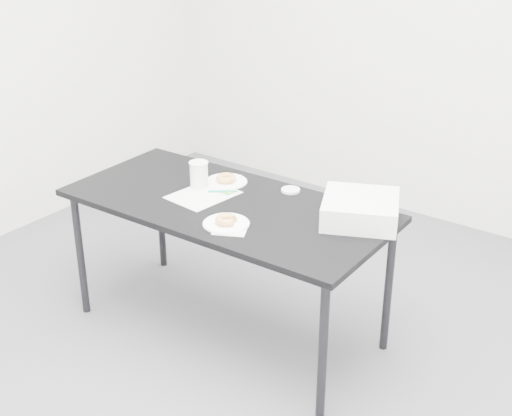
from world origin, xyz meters
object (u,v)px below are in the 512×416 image
Objects in this scene: plate_far at (226,182)px; bakery_box at (360,209)px; pen at (223,191)px; plate_near at (226,224)px; coffee_cup at (199,175)px; donut_near at (226,220)px; scorecard at (203,195)px; table at (227,213)px; donut_far at (226,178)px.

plate_far is 0.76m from bakery_box.
pen is at bearing 164.99° from bakery_box.
bakery_box is (0.46, 0.39, 0.05)m from plate_near.
coffee_cup is (-0.37, 0.25, 0.06)m from plate_near.
pen is 0.36m from donut_near.
scorecard is 0.35m from plate_near.
pen reaches higher than table.
donut_near reaches higher than plate_near.
plate_far is 0.02m from donut_far.
coffee_cup is (-0.37, 0.25, 0.04)m from donut_near.
donut_near is (0.29, -0.19, 0.02)m from scorecard.
donut_far is 0.30× the size of bakery_box.
bakery_box is (0.83, 0.14, -0.01)m from coffee_cup.
donut_far reaches higher than plate_far.
donut_near is at bearing -85.60° from pen.
plate_far is (-0.16, 0.19, 0.06)m from table.
plate_near is at bearing -85.60° from pen.
scorecard is (-0.15, 0.00, 0.06)m from table.
donut_near is (0.00, 0.00, 0.02)m from plate_near.
donut_far is at bearing 60.92° from coffee_cup.
plate_near is at bearing -164.43° from bakery_box.
pen is 1.43× the size of donut_far.
pen is at bearing 135.39° from table.
table is 0.16m from scorecard.
plate_far is at bearing 128.53° from plate_near.
scorecard is 0.78m from bakery_box.
table is 7.58× the size of plate_near.
bakery_box is (0.46, 0.39, 0.03)m from donut_near.
plate_far is at bearing 0.00° from donut_far.
bakery_box is at bearing 40.49° from donut_near.
coffee_cup is (-0.14, -0.02, 0.06)m from pen.
donut_near is 0.73× the size of coffee_cup.
plate_far is at bearing 60.92° from coffee_cup.
donut_far is (-0.16, 0.19, 0.08)m from table.
coffee_cup is (-0.08, 0.07, 0.07)m from scorecard.
table is at bearing 5.98° from scorecard.
scorecard is 0.19m from plate_far.
plate_near is 0.60m from bakery_box.
bakery_box is (0.60, 0.20, 0.11)m from table.
donut_near is 0.46× the size of plate_far.
coffee_cup reaches higher than donut_far.
donut_far is (-0.30, 0.38, 0.02)m from plate_near.
scorecard is 0.10m from pen.
bakery_box is (0.75, 0.20, 0.05)m from scorecard.
coffee_cup is at bearing 147.03° from scorecard.
pen is 1.47× the size of donut_near.
plate_near is 0.48m from plate_far.
coffee_cup reaches higher than donut_near.
pen is at bearing 6.37° from coffee_cup.
scorecard is 0.12m from coffee_cup.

